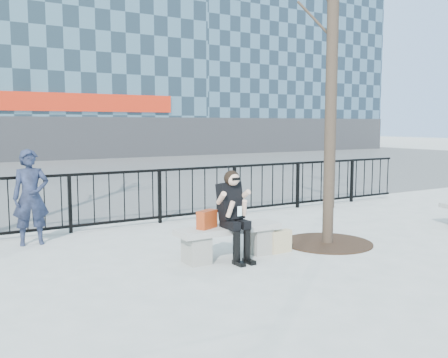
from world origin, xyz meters
TOP-DOWN VIEW (x-y plane):
  - ground at (0.00, 0.00)m, footprint 120.00×120.00m
  - street_surface at (0.00, 15.00)m, footprint 60.00×23.00m
  - railing at (0.00, 3.00)m, footprint 14.00×0.06m
  - building_right at (20.00, 27.00)m, footprint 16.20×10.20m
  - tree_grate at (1.90, -0.10)m, footprint 1.50×1.50m
  - bench_main at (0.00, 0.00)m, footprint 1.65×0.46m
  - seated_woman at (0.00, -0.16)m, footprint 0.50×0.64m
  - handbag at (-0.36, 0.02)m, footprint 0.36×0.27m
  - shopping_bag at (0.86, -0.14)m, footprint 0.37×0.15m
  - standing_man at (-2.38, 2.42)m, footprint 0.62×0.44m

SIDE VIEW (x-z plane):
  - ground at x=0.00m, z-range 0.00..0.00m
  - street_surface at x=0.00m, z-range 0.00..0.01m
  - tree_grate at x=1.90m, z-range 0.00..0.02m
  - shopping_bag at x=0.86m, z-range 0.00..0.35m
  - bench_main at x=0.00m, z-range 0.06..0.55m
  - railing at x=0.00m, z-range 0.00..1.11m
  - handbag at x=-0.36m, z-range 0.49..0.76m
  - seated_woman at x=0.00m, z-range 0.00..1.34m
  - standing_man at x=-2.38m, z-range 0.00..1.60m
  - building_right at x=20.00m, z-range 0.00..20.60m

